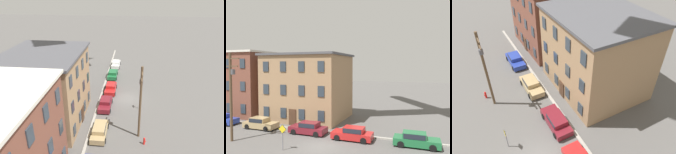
% 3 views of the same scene
% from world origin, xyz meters
% --- Properties ---
extents(ground_plane, '(200.00, 200.00, 0.00)m').
position_xyz_m(ground_plane, '(0.00, 0.00, 0.00)').
color(ground_plane, '#565451').
extents(kerb_strip, '(56.00, 0.36, 0.16)m').
position_xyz_m(kerb_strip, '(0.00, 4.50, 0.08)').
color(kerb_strip, '#9E998E').
rests_on(kerb_strip, ground_plane).
extents(apartment_corner, '(11.63, 10.63, 10.43)m').
position_xyz_m(apartment_corner, '(-19.60, 11.06, 5.23)').
color(apartment_corner, brown).
rests_on(apartment_corner, ground_plane).
extents(apartment_midblock, '(11.88, 9.83, 9.87)m').
position_xyz_m(apartment_midblock, '(-6.95, 10.66, 4.95)').
color(apartment_midblock, '#9E7A56').
rests_on(apartment_midblock, ground_plane).
extents(car_tan, '(4.40, 1.92, 1.43)m').
position_xyz_m(car_tan, '(-9.94, 3.14, 0.75)').
color(car_tan, tan).
rests_on(car_tan, ground_plane).
extents(car_maroon, '(4.40, 1.92, 1.43)m').
position_xyz_m(car_maroon, '(-3.08, 3.28, 0.75)').
color(car_maroon, maroon).
rests_on(car_maroon, ground_plane).
extents(car_red, '(4.40, 1.92, 1.43)m').
position_xyz_m(car_red, '(2.43, 3.04, 0.75)').
color(car_red, '#B21E1E').
rests_on(car_red, ground_plane).
extents(car_green, '(4.40, 1.92, 1.43)m').
position_xyz_m(car_green, '(8.85, 3.33, 0.75)').
color(car_green, '#1E6638').
rests_on(car_green, ground_plane).
extents(caution_sign, '(0.85, 0.08, 2.46)m').
position_xyz_m(caution_sign, '(-2.97, -2.10, 1.62)').
color(caution_sign, slate).
rests_on(caution_sign, ground_plane).
extents(utility_pole, '(2.40, 0.44, 9.39)m').
position_xyz_m(utility_pole, '(-9.55, -1.77, 5.28)').
color(utility_pole, brown).
rests_on(utility_pole, ground_plane).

